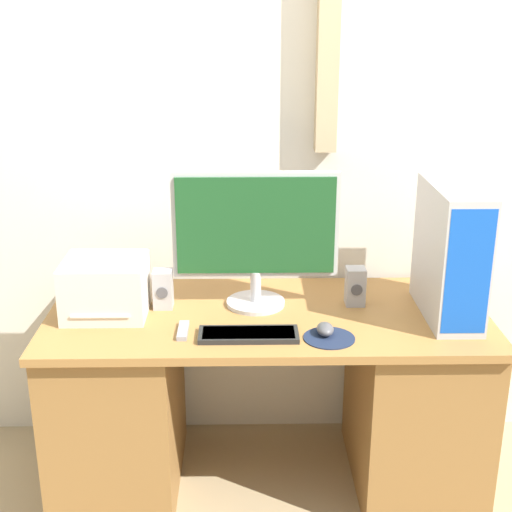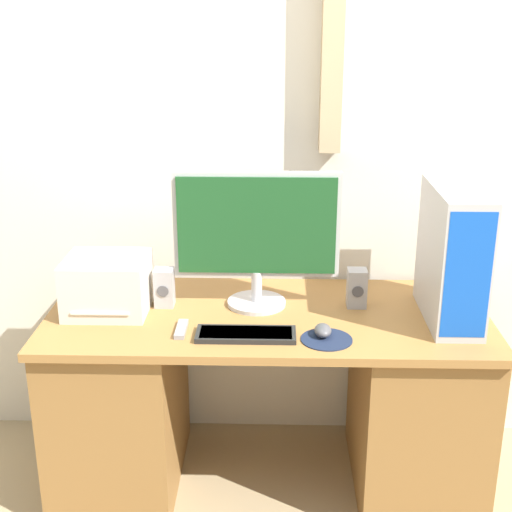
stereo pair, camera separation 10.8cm
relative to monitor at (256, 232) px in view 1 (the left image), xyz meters
name	(u,v)px [view 1 (the left image)]	position (x,y,z in m)	size (l,w,h in m)	color
wall_back	(268,118)	(0.05, 0.32, 0.36)	(6.40, 0.13, 2.75)	silver
desk	(267,395)	(0.04, -0.08, -0.63)	(1.61, 0.70, 0.72)	olive
monitor	(256,232)	(0.00, 0.00, 0.00)	(0.61, 0.22, 0.51)	#B7B7BC
keyboard	(249,334)	(-0.03, -0.28, -0.28)	(0.34, 0.12, 0.02)	black
mousepad	(329,338)	(0.24, -0.30, -0.28)	(0.18, 0.18, 0.00)	#19233D
mouse	(325,329)	(0.23, -0.27, -0.26)	(0.06, 0.09, 0.04)	#4C4C51
computer_tower	(451,252)	(0.69, -0.10, -0.05)	(0.17, 0.43, 0.48)	#B2B2B7
printer	(106,287)	(-0.54, -0.07, -0.18)	(0.30, 0.27, 0.20)	beige
speaker_left	(163,289)	(-0.34, -0.02, -0.21)	(0.07, 0.07, 0.14)	#99999E
speaker_right	(355,286)	(0.37, -0.01, -0.21)	(0.07, 0.07, 0.14)	#99999E
remote_control	(183,331)	(-0.25, -0.24, -0.28)	(0.03, 0.14, 0.02)	gray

